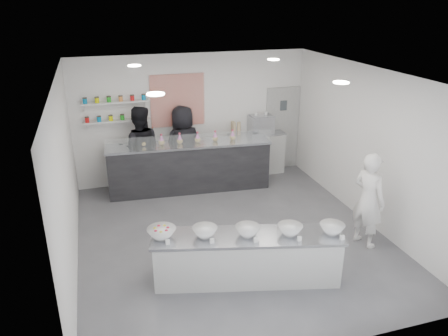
% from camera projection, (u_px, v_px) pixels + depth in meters
% --- Properties ---
extents(floor, '(6.00, 6.00, 0.00)m').
position_uv_depth(floor, '(231.00, 236.00, 8.18)').
color(floor, '#515156').
rests_on(floor, ground).
extents(ceiling, '(6.00, 6.00, 0.00)m').
position_uv_depth(ceiling, '(232.00, 75.00, 7.07)').
color(ceiling, white).
rests_on(ceiling, floor).
extents(back_wall, '(5.50, 0.00, 5.50)m').
position_uv_depth(back_wall, '(193.00, 118.00, 10.29)').
color(back_wall, white).
rests_on(back_wall, floor).
extents(left_wall, '(0.00, 6.00, 6.00)m').
position_uv_depth(left_wall, '(66.00, 179.00, 6.88)').
color(left_wall, white).
rests_on(left_wall, floor).
extents(right_wall, '(0.00, 6.00, 6.00)m').
position_uv_depth(right_wall, '(368.00, 146.00, 8.37)').
color(right_wall, white).
rests_on(right_wall, floor).
extents(back_door, '(0.88, 0.04, 2.10)m').
position_uv_depth(back_door, '(282.00, 129.00, 11.05)').
color(back_door, '#9F9F9C').
rests_on(back_door, floor).
extents(pattern_panel, '(1.25, 0.03, 1.20)m').
position_uv_depth(pattern_panel, '(178.00, 100.00, 10.00)').
color(pattern_panel, '#B61F0A').
rests_on(pattern_panel, back_wall).
extents(jar_shelf_lower, '(1.45, 0.22, 0.04)m').
position_uv_depth(jar_shelf_lower, '(117.00, 121.00, 9.69)').
color(jar_shelf_lower, silver).
rests_on(jar_shelf_lower, back_wall).
extents(jar_shelf_upper, '(1.45, 0.22, 0.04)m').
position_uv_depth(jar_shelf_upper, '(115.00, 102.00, 9.53)').
color(jar_shelf_upper, silver).
rests_on(jar_shelf_upper, back_wall).
extents(preserve_jars, '(1.45, 0.10, 0.56)m').
position_uv_depth(preserve_jars, '(116.00, 109.00, 9.57)').
color(preserve_jars, red).
rests_on(preserve_jars, jar_shelf_lower).
extents(downlight_0, '(0.24, 0.24, 0.02)m').
position_uv_depth(downlight_0, '(155.00, 94.00, 5.81)').
color(downlight_0, white).
rests_on(downlight_0, ceiling).
extents(downlight_1, '(0.24, 0.24, 0.02)m').
position_uv_depth(downlight_1, '(341.00, 82.00, 6.56)').
color(downlight_1, white).
rests_on(downlight_1, ceiling).
extents(downlight_2, '(0.24, 0.24, 0.02)m').
position_uv_depth(downlight_2, '(134.00, 66.00, 8.12)').
color(downlight_2, white).
rests_on(downlight_2, ceiling).
extents(downlight_3, '(0.24, 0.24, 0.02)m').
position_uv_depth(downlight_3, '(273.00, 59.00, 8.87)').
color(downlight_3, white).
rests_on(downlight_3, ceiling).
extents(prep_counter, '(3.00, 1.36, 0.80)m').
position_uv_depth(prep_counter, '(247.00, 258.00, 6.79)').
color(prep_counter, '#B1B2AD').
rests_on(prep_counter, floor).
extents(back_bar, '(3.69, 0.97, 1.13)m').
position_uv_depth(back_bar, '(190.00, 167.00, 9.92)').
color(back_bar, black).
rests_on(back_bar, floor).
extents(sneeze_guard, '(3.59, 0.31, 0.31)m').
position_uv_depth(sneeze_guard, '(191.00, 141.00, 9.36)').
color(sneeze_guard, white).
rests_on(sneeze_guard, back_bar).
extents(espresso_ledge, '(1.40, 0.45, 1.04)m').
position_uv_depth(espresso_ledge, '(256.00, 154.00, 10.88)').
color(espresso_ledge, '#B1B2AD').
rests_on(espresso_ledge, floor).
extents(espresso_machine, '(0.58, 0.40, 0.44)m').
position_uv_depth(espresso_machine, '(261.00, 125.00, 10.63)').
color(espresso_machine, '#93969E').
rests_on(espresso_machine, espresso_ledge).
extents(cup_stacks, '(0.24, 0.24, 0.35)m').
position_uv_depth(cup_stacks, '(236.00, 129.00, 10.47)').
color(cup_stacks, tan).
rests_on(cup_stacks, espresso_ledge).
extents(prep_bowls, '(3.01, 1.20, 0.15)m').
position_uv_depth(prep_bowls, '(248.00, 231.00, 6.62)').
color(prep_bowls, white).
rests_on(prep_bowls, prep_counter).
extents(label_cards, '(2.66, 0.04, 0.07)m').
position_uv_depth(label_cards, '(268.00, 249.00, 6.22)').
color(label_cards, white).
rests_on(label_cards, prep_counter).
extents(cookie_bags, '(2.14, 0.31, 0.25)m').
position_uv_depth(cookie_bags, '(189.00, 138.00, 9.66)').
color(cookie_bags, '#E568CA').
rests_on(cookie_bags, back_bar).
extents(woman_prep, '(0.59, 0.73, 1.74)m').
position_uv_depth(woman_prep, '(368.00, 200.00, 7.62)').
color(woman_prep, white).
rests_on(woman_prep, floor).
extents(staff_left, '(1.06, 0.89, 1.97)m').
position_uv_depth(staff_left, '(140.00, 149.00, 9.77)').
color(staff_left, black).
rests_on(staff_left, floor).
extents(staff_right, '(1.06, 0.83, 1.91)m').
position_uv_depth(staff_right, '(183.00, 146.00, 10.05)').
color(staff_right, black).
rests_on(staff_right, floor).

